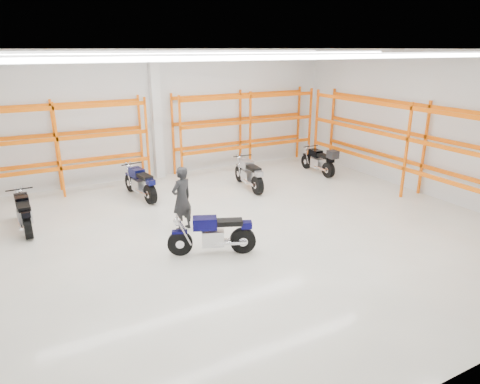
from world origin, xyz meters
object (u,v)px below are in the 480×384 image
motorcycle_back_b (141,184)px  motorcycle_back_c (249,175)px  motorcycle_back_d (320,161)px  structural_column (156,116)px  motorcycle_back_a (24,214)px  standing_man (182,199)px  motorcycle_main (216,235)px

motorcycle_back_b → motorcycle_back_c: motorcycle_back_c is taller
motorcycle_back_b → motorcycle_back_d: bearing=-4.2°
structural_column → motorcycle_back_a: bearing=-146.4°
motorcycle_back_a → motorcycle_back_d: motorcycle_back_d is taller
motorcycle_back_c → standing_man: (-3.22, -2.18, 0.37)m
structural_column → motorcycle_back_b: bearing=-122.0°
motorcycle_main → motorcycle_back_c: size_ratio=0.92×
motorcycle_main → motorcycle_back_b: 4.63m
motorcycle_main → motorcycle_back_a: size_ratio=0.97×
structural_column → motorcycle_back_d: bearing=-24.8°
standing_man → structural_column: (0.99, 4.96, 1.40)m
motorcycle_main → standing_man: standing_man is taller
motorcycle_back_a → motorcycle_back_c: size_ratio=0.96×
motorcycle_back_a → standing_man: 4.11m
motorcycle_main → motorcycle_back_a: bearing=136.9°
motorcycle_back_a → structural_column: (4.62, 3.07, 1.79)m
motorcycle_back_d → standing_man: standing_man is taller
motorcycle_back_a → motorcycle_back_c: (6.85, 0.29, 0.02)m
motorcycle_back_c → structural_column: 3.98m
motorcycle_main → motorcycle_back_a: motorcycle_main is taller
motorcycle_back_c → structural_column: (-2.23, 2.78, 1.77)m
motorcycle_main → motorcycle_back_c: motorcycle_back_c is taller
motorcycle_main → motorcycle_back_c: bearing=51.7°
motorcycle_back_c → motorcycle_back_d: bearing=4.9°
motorcycle_back_c → structural_column: structural_column is taller
motorcycle_main → structural_column: structural_column is taller
motorcycle_back_b → motorcycle_back_d: 6.70m
motorcycle_back_b → motorcycle_back_c: bearing=-12.2°
motorcycle_back_a → motorcycle_back_c: 6.86m
motorcycle_main → motorcycle_back_c: (3.04, 3.85, 0.01)m
motorcycle_back_d → motorcycle_back_c: bearing=-175.1°
motorcycle_back_a → motorcycle_back_c: motorcycle_back_c is taller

